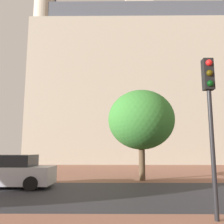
{
  "coord_description": "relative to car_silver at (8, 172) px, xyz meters",
  "views": [
    {
      "loc": [
        -0.18,
        -0.68,
        1.82
      ],
      "look_at": [
        -0.3,
        11.94,
        3.79
      ],
      "focal_mm": 38.6,
      "sensor_mm": 36.0,
      "label": 1
    }
  ],
  "objects": [
    {
      "name": "ground_plane",
      "position": [
        5.32,
        -1.24,
        -0.75
      ],
      "size": [
        120.0,
        120.0,
        0.0
      ],
      "primitive_type": "plane",
      "color": "#93604C"
    },
    {
      "name": "street_asphalt_strip",
      "position": [
        5.32,
        -1.43,
        -0.75
      ],
      "size": [
        120.0,
        6.51,
        0.0
      ],
      "primitive_type": "cube",
      "color": "#2D2D33",
      "rests_on": "ground_plane"
    },
    {
      "name": "landmark_building",
      "position": [
        8.71,
        22.67,
        10.55
      ],
      "size": [
        29.92,
        10.71,
        35.57
      ],
      "color": "#B2A893",
      "rests_on": "ground_plane"
    },
    {
      "name": "car_silver",
      "position": [
        0.0,
        0.0,
        0.0
      ],
      "size": [
        4.29,
        2.02,
        1.57
      ],
      "color": "#B2B2BC",
      "rests_on": "ground_plane"
    },
    {
      "name": "traffic_light_pole",
      "position": [
        7.79,
        -5.35,
        2.32
      ],
      "size": [
        0.28,
        0.34,
        4.37
      ],
      "color": "black",
      "rests_on": "ground_plane"
    },
    {
      "name": "tree_curb_far",
      "position": [
        6.81,
        2.91,
        2.89
      ],
      "size": [
        4.09,
        4.09,
        5.49
      ],
      "color": "brown",
      "rests_on": "ground_plane"
    }
  ]
}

